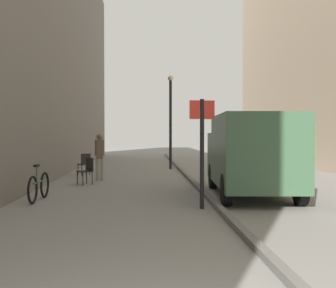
{
  "coord_description": "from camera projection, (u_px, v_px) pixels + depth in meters",
  "views": [
    {
      "loc": [
        -0.12,
        -2.55,
        1.77
      ],
      "look_at": [
        0.8,
        14.27,
        1.37
      ],
      "focal_mm": 43.42,
      "sensor_mm": 36.0,
      "label": 1
    }
  ],
  "objects": [
    {
      "name": "pedestrian_main_foreground",
      "position": [
        100.0,
        153.0,
        15.47
      ],
      "size": [
        0.35,
        0.24,
        1.8
      ],
      "rotation": [
        0.0,
        0.0,
        0.21
      ],
      "color": "gray",
      "rests_on": "ground_plane"
    },
    {
      "name": "lamp_post",
      "position": [
        171.0,
        116.0,
        20.61
      ],
      "size": [
        0.28,
        0.28,
        4.76
      ],
      "color": "black",
      "rests_on": "ground_plane"
    },
    {
      "name": "delivery_van",
      "position": [
        251.0,
        153.0,
        11.59
      ],
      "size": [
        2.33,
        4.93,
        2.3
      ],
      "rotation": [
        0.0,
        0.0,
        -0.06
      ],
      "color": "#335138",
      "rests_on": "ground_plane"
    },
    {
      "name": "cafe_chair_by_doorway",
      "position": [
        85.0,
        163.0,
        17.58
      ],
      "size": [
        0.61,
        0.61,
        0.94
      ],
      "rotation": [
        0.0,
        0.0,
        0.59
      ],
      "color": "black",
      "rests_on": "ground_plane"
    },
    {
      "name": "bicycle_leaning",
      "position": [
        39.0,
        186.0,
        10.79
      ],
      "size": [
        0.14,
        1.77,
        0.98
      ],
      "rotation": [
        0.0,
        0.0,
        -0.04
      ],
      "color": "black",
      "rests_on": "ground_plane"
    },
    {
      "name": "street_sign_post",
      "position": [
        202.0,
        144.0,
        9.6
      ],
      "size": [
        0.6,
        0.1,
        2.6
      ],
      "rotation": [
        0.0,
        0.0,
        3.23
      ],
      "color": "black",
      "rests_on": "ground_plane"
    },
    {
      "name": "cafe_chair_near_window",
      "position": [
        87.0,
        169.0,
        14.3
      ],
      "size": [
        0.62,
        0.62,
        0.94
      ],
      "rotation": [
        0.0,
        0.0,
        2.26
      ],
      "color": "black",
      "rests_on": "ground_plane"
    },
    {
      "name": "kerb_strip",
      "position": [
        193.0,
        182.0,
        14.66
      ],
      "size": [
        0.16,
        40.0,
        0.12
      ],
      "primitive_type": "cube",
      "color": "#615F5B",
      "rests_on": "ground_plane"
    },
    {
      "name": "ground_plane",
      "position": [
        149.0,
        184.0,
        14.57
      ],
      "size": [
        80.0,
        80.0,
        0.0
      ],
      "primitive_type": "plane",
      "color": "gray"
    }
  ]
}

